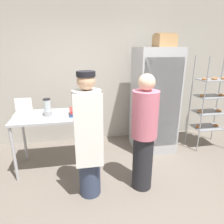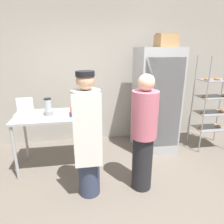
{
  "view_description": "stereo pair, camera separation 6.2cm",
  "coord_description": "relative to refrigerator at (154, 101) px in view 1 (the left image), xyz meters",
  "views": [
    {
      "loc": [
        -0.59,
        -1.86,
        1.9
      ],
      "look_at": [
        -0.11,
        0.79,
        1.03
      ],
      "focal_mm": 32.0,
      "sensor_mm": 36.0,
      "label": 1
    },
    {
      "loc": [
        -0.53,
        -1.87,
        1.9
      ],
      "look_at": [
        -0.11,
        0.79,
        1.03
      ],
      "focal_mm": 32.0,
      "sensor_mm": 36.0,
      "label": 2
    }
  ],
  "objects": [
    {
      "name": "donut_box",
      "position": [
        -2.24,
        -0.36,
        -0.01
      ],
      "size": [
        0.25,
        0.23,
        0.27
      ],
      "color": "white",
      "rests_on": "prep_counter"
    },
    {
      "name": "cardboard_storage_box",
      "position": [
        0.11,
        0.0,
        1.06
      ],
      "size": [
        0.33,
        0.34,
        0.22
      ],
      "color": "#A87F51",
      "rests_on": "refrigerator"
    },
    {
      "name": "baking_rack",
      "position": [
        1.1,
        -0.11,
        -0.07
      ],
      "size": [
        0.63,
        0.44,
        1.77
      ],
      "color": "#93969B",
      "rests_on": "ground_plane"
    },
    {
      "name": "refrigerator",
      "position": [
        0.0,
        0.0,
        0.0
      ],
      "size": [
        0.74,
        0.72,
        1.91
      ],
      "color": "#ADAFB5",
      "rests_on": "ground_plane"
    },
    {
      "name": "back_wall",
      "position": [
        -0.83,
        0.67,
        0.47
      ],
      "size": [
        6.4,
        0.12,
        2.86
      ],
      "primitive_type": "cube",
      "color": "#ADA89E",
      "rests_on": "ground_plane"
    },
    {
      "name": "binder_stack",
      "position": [
        -1.39,
        -0.4,
        -0.01
      ],
      "size": [
        0.32,
        0.27,
        0.1
      ],
      "color": "#2D5193",
      "rests_on": "prep_counter"
    },
    {
      "name": "ground_plane",
      "position": [
        -0.83,
        -1.54,
        -0.96
      ],
      "size": [
        14.0,
        14.0,
        0.0
      ],
      "primitive_type": "plane",
      "color": "#6B6056"
    },
    {
      "name": "person_baker",
      "position": [
        -1.31,
        -1.11,
        -0.1
      ],
      "size": [
        0.35,
        0.37,
        1.65
      ],
      "color": "#333D56",
      "rests_on": "ground_plane"
    },
    {
      "name": "prep_counter",
      "position": [
        -1.78,
        -0.34,
        -0.15
      ],
      "size": [
        1.23,
        0.7,
        0.9
      ],
      "color": "#ADAFB5",
      "rests_on": "ground_plane"
    },
    {
      "name": "blender_pitcher",
      "position": [
        -1.87,
        -0.36,
        0.07
      ],
      "size": [
        0.13,
        0.13,
        0.27
      ],
      "color": "#99999E",
      "rests_on": "prep_counter"
    },
    {
      "name": "person_customer",
      "position": [
        -0.57,
        -1.1,
        -0.14
      ],
      "size": [
        0.34,
        0.34,
        1.6
      ],
      "color": "#232328",
      "rests_on": "ground_plane"
    }
  ]
}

